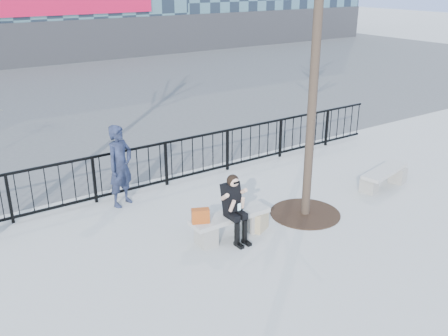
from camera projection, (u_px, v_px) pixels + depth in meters
ground at (230, 236)px, 9.82m from camera, size 120.00×120.00×0.00m
street_surface at (31, 95)px, 21.38m from camera, size 60.00×23.00×0.01m
railing at (159, 165)px, 11.93m from camera, size 14.00×0.06×1.10m
tree_grate at (305, 213)px, 10.73m from camera, size 1.50×1.50×0.02m
bench_main at (230, 223)px, 9.71m from camera, size 1.65×0.46×0.49m
bench_second at (384, 176)px, 11.99m from camera, size 1.57×0.44×0.47m
seated_woman at (235, 209)px, 9.45m from camera, size 0.50×0.64×1.34m
handbag at (200, 216)px, 9.26m from camera, size 0.37×0.28×0.27m
shopping_bag at (261, 221)px, 9.99m from camera, size 0.44×0.32×0.39m
standing_man at (120, 166)px, 10.87m from camera, size 0.79×0.67×1.84m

